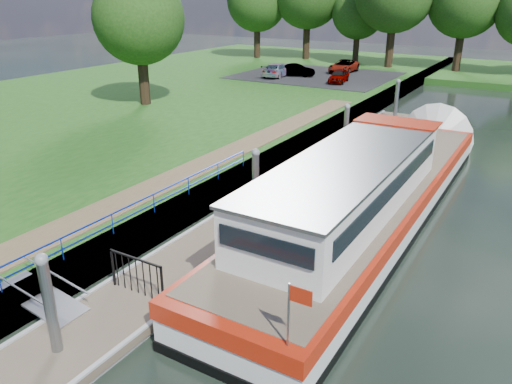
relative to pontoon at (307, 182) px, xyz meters
The scene contains 16 objects.
ground 13.00m from the pontoon, 90.00° to the right, with size 160.00×160.00×0.00m, color black.
riverbank 18.11m from the pontoon, behind, with size 32.00×90.00×0.78m, color #1C4A15.
bank_edge 3.25m from the pontoon, 141.89° to the left, with size 1.10×90.00×0.78m, color #473D2D.
footpath 6.69m from the pontoon, 131.35° to the right, with size 1.60×40.00×0.05m, color brown.
carpark 27.32m from the pontoon, 113.75° to the left, with size 14.00×12.00×0.06m, color black.
blue_fence 10.43m from the pontoon, 105.38° to the right, with size 0.04×18.04×0.72m.
pontoon is the anchor object (origin of this frame).
mooring_piles 1.10m from the pontoon, ahead, with size 0.30×27.30×3.55m.
gangway 12.64m from the pontoon, 98.42° to the right, with size 2.58×1.00×0.92m.
gate_panel 10.84m from the pontoon, 90.00° to the right, with size 1.85×0.05×1.15m.
barge 4.04m from the pontoon, 24.23° to the right, with size 4.36×21.15×4.78m.
bank_tree_a 18.78m from the pontoon, 156.11° to the left, with size 6.12×6.12×9.72m.
car_a 23.47m from the pontoon, 108.78° to the left, with size 1.33×3.30×1.12m, color #999999.
car_b 26.51m from the pontoon, 117.68° to the left, with size 1.18×3.37×1.11m, color #999999.
car_c 26.22m from the pontoon, 121.61° to the left, with size 1.71×4.21×1.22m, color #999999.
car_d 29.39m from the pontoon, 108.53° to the left, with size 2.00×4.34×1.21m, color #999999.
Camera 1 is at (8.82, -6.21, 8.16)m, focal length 35.00 mm.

